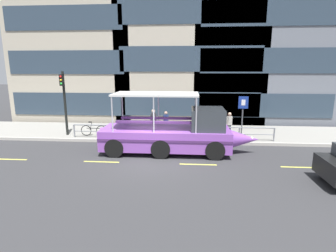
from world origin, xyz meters
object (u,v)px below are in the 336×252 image
leaned_bicycle (94,130)px  pedestrian_mid_right (153,120)px  duck_tour_boat (175,134)px  traffic_light_pole (64,97)px  pedestrian_near_bow (229,122)px  parking_sign (243,110)px  pedestrian_mid_left (166,120)px

leaned_bicycle → pedestrian_mid_right: bearing=8.0°
duck_tour_boat → traffic_light_pole: bearing=160.6°
pedestrian_near_bow → pedestrian_mid_right: pedestrian_mid_right is taller
parking_sign → duck_tour_boat: (-4.12, -2.71, -0.94)m
traffic_light_pole → pedestrian_mid_right: traffic_light_pole is taller
traffic_light_pole → duck_tour_boat: 8.01m
pedestrian_mid_left → leaned_bicycle: bearing=-169.4°
pedestrian_mid_left → pedestrian_near_bow: bearing=-7.0°
leaned_bicycle → pedestrian_mid_right: size_ratio=1.00×
leaned_bicycle → traffic_light_pole: bearing=177.5°
parking_sign → leaned_bicycle: size_ratio=1.53×
traffic_light_pole → pedestrian_mid_left: 6.84m
parking_sign → duck_tour_boat: 5.02m
duck_tour_boat → pedestrian_near_bow: 4.43m
leaned_bicycle → pedestrian_mid_right: pedestrian_mid_right is taller
traffic_light_pole → parking_sign: traffic_light_pole is taller
duck_tour_boat → pedestrian_mid_right: bearing=117.6°
duck_tour_boat → pedestrian_near_bow: bearing=40.8°
duck_tour_boat → pedestrian_near_bow: duck_tour_boat is taller
pedestrian_near_bow → pedestrian_mid_left: size_ratio=1.04×
parking_sign → pedestrian_mid_left: (-4.92, 0.69, -0.88)m
duck_tour_boat → pedestrian_mid_right: duck_tour_boat is taller
traffic_light_pole → pedestrian_mid_right: size_ratio=2.41×
parking_sign → pedestrian_mid_right: bearing=176.4°
pedestrian_mid_left → pedestrian_mid_right: bearing=-157.6°
pedestrian_near_bow → pedestrian_mid_left: bearing=173.0°
parking_sign → pedestrian_mid_left: bearing=172.0°
pedestrian_mid_left → pedestrian_mid_right: pedestrian_mid_right is taller
pedestrian_near_bow → pedestrian_mid_right: size_ratio=0.93×
pedestrian_mid_right → leaned_bicycle: bearing=-172.0°
parking_sign → pedestrian_near_bow: 1.15m
pedestrian_mid_left → duck_tour_boat: bearing=-76.8°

